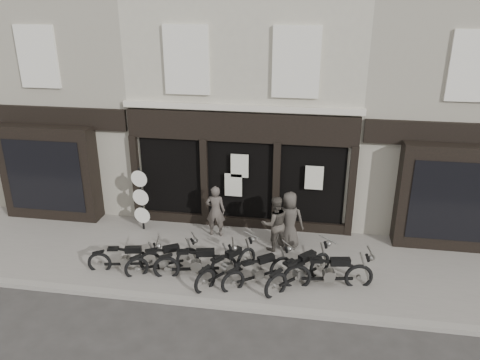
% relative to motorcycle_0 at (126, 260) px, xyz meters
% --- Properties ---
extents(ground_plane, '(90.00, 90.00, 0.00)m').
position_rel_motorcycle_0_xyz_m(ground_plane, '(2.67, 0.17, -0.39)').
color(ground_plane, '#2D2B28').
rests_on(ground_plane, ground).
extents(pavement, '(30.00, 4.20, 0.12)m').
position_rel_motorcycle_0_xyz_m(pavement, '(2.67, 1.07, -0.33)').
color(pavement, slate).
rests_on(pavement, ground_plane).
extents(kerb, '(30.00, 0.25, 0.13)m').
position_rel_motorcycle_0_xyz_m(kerb, '(2.67, -1.08, -0.33)').
color(kerb, gray).
rests_on(kerb, ground_plane).
extents(central_building, '(7.30, 6.22, 8.34)m').
position_rel_motorcycle_0_xyz_m(central_building, '(2.67, 6.12, 3.69)').
color(central_building, '#AEA995').
rests_on(central_building, ground).
extents(neighbour_left, '(5.60, 6.73, 8.34)m').
position_rel_motorcycle_0_xyz_m(neighbour_left, '(-3.68, 6.07, 3.65)').
color(neighbour_left, gray).
rests_on(neighbour_left, ground).
extents(neighbour_right, '(5.60, 6.73, 8.34)m').
position_rel_motorcycle_0_xyz_m(neighbour_right, '(9.02, 6.07, 3.65)').
color(neighbour_right, gray).
rests_on(neighbour_right, ground).
extents(motorcycle_0, '(2.03, 0.70, 0.98)m').
position_rel_motorcycle_0_xyz_m(motorcycle_0, '(0.00, 0.00, 0.00)').
color(motorcycle_0, black).
rests_on(motorcycle_0, ground).
extents(motorcycle_1, '(1.87, 1.29, 0.99)m').
position_rel_motorcycle_0_xyz_m(motorcycle_1, '(1.02, 0.14, 0.01)').
color(motorcycle_1, black).
rests_on(motorcycle_1, ground).
extents(motorcycle_2, '(2.24, 0.82, 1.09)m').
position_rel_motorcycle_0_xyz_m(motorcycle_2, '(1.99, 0.03, 0.04)').
color(motorcycle_2, black).
rests_on(motorcycle_2, ground).
extents(motorcycle_3, '(1.51, 1.91, 1.06)m').
position_rel_motorcycle_0_xyz_m(motorcycle_3, '(2.82, 0.06, 0.03)').
color(motorcycle_3, black).
rests_on(motorcycle_3, ground).
extents(motorcycle_4, '(1.81, 1.49, 1.01)m').
position_rel_motorcycle_0_xyz_m(motorcycle_4, '(3.66, -0.02, 0.01)').
color(motorcycle_4, black).
rests_on(motorcycle_4, ground).
extents(motorcycle_5, '(1.78, 1.87, 1.11)m').
position_rel_motorcycle_0_xyz_m(motorcycle_5, '(4.73, 0.10, 0.05)').
color(motorcycle_5, black).
rests_on(motorcycle_5, ground).
extents(motorcycle_6, '(2.33, 0.74, 1.12)m').
position_rel_motorcycle_0_xyz_m(motorcycle_6, '(5.50, 0.11, 0.06)').
color(motorcycle_6, black).
rests_on(motorcycle_6, ground).
extents(man_left, '(0.62, 0.42, 1.65)m').
position_rel_motorcycle_0_xyz_m(man_left, '(2.02, 2.36, 0.56)').
color(man_left, '#453E39').
rests_on(man_left, pavement).
extents(man_centre, '(1.01, 0.92, 1.68)m').
position_rel_motorcycle_0_xyz_m(man_centre, '(3.91, 1.77, 0.57)').
color(man_centre, '#3D3831').
rests_on(man_centre, pavement).
extents(man_right, '(0.92, 0.66, 1.75)m').
position_rel_motorcycle_0_xyz_m(man_right, '(4.31, 2.01, 0.60)').
color(man_right, '#37332E').
rests_on(man_right, pavement).
extents(advert_sign_post, '(0.54, 0.35, 2.22)m').
position_rel_motorcycle_0_xyz_m(advert_sign_post, '(-0.38, 2.34, 0.69)').
color(advert_sign_post, black).
rests_on(advert_sign_post, ground).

